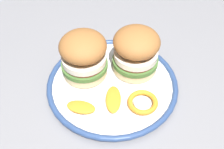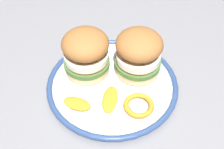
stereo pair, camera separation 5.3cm
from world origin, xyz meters
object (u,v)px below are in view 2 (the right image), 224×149
object	(u,v)px
dining_table	(112,117)
dinner_plate	(112,84)
sandwich_half_right	(139,53)
sandwich_half_left	(86,52)

from	to	relation	value
dining_table	dinner_plate	xyz separation A→B (m)	(0.01, 0.00, 0.11)
dining_table	sandwich_half_right	distance (m)	0.18
dinner_plate	sandwich_half_left	distance (m)	0.09
dinner_plate	sandwich_half_right	world-z (taller)	sandwich_half_right
sandwich_half_left	dining_table	bearing A→B (deg)	-123.18
dinner_plate	sandwich_half_right	bearing A→B (deg)	-52.72
dinner_plate	sandwich_half_right	xyz separation A→B (m)	(0.04, -0.05, 0.06)
sandwich_half_left	dinner_plate	bearing A→B (deg)	-117.96
dining_table	sandwich_half_left	size ratio (longest dim) A/B	11.58
dinner_plate	sandwich_half_left	xyz separation A→B (m)	(0.03, 0.06, 0.06)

